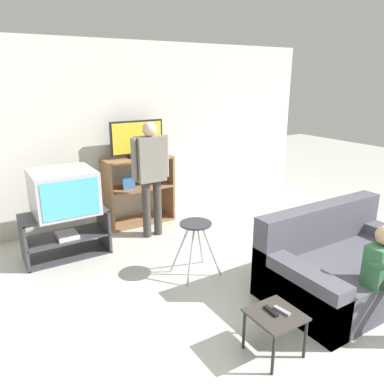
{
  "coord_description": "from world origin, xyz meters",
  "views": [
    {
      "loc": [
        -2.13,
        -1.05,
        2.11
      ],
      "look_at": [
        -0.08,
        2.27,
        0.9
      ],
      "focal_mm": 35.0,
      "sensor_mm": 36.0,
      "label": 1
    }
  ],
  "objects_px": {
    "snack_table": "(275,319)",
    "person_standing_adult": "(151,169)",
    "media_shelf": "(139,190)",
    "folding_stool": "(196,233)",
    "television_flat": "(137,140)",
    "television_main": "(64,192)",
    "couch": "(344,266)",
    "remote_control_black": "(271,311)",
    "remote_control_white": "(282,311)",
    "tv_stand": "(66,235)"
  },
  "relations": [
    {
      "from": "remote_control_white",
      "to": "couch",
      "type": "relative_size",
      "value": 0.08
    },
    {
      "from": "folding_stool",
      "to": "remote_control_white",
      "type": "bearing_deg",
      "value": -93.36
    },
    {
      "from": "snack_table",
      "to": "remote_control_white",
      "type": "distance_m",
      "value": 0.08
    },
    {
      "from": "snack_table",
      "to": "folding_stool",
      "type": "bearing_deg",
      "value": 84.26
    },
    {
      "from": "tv_stand",
      "to": "person_standing_adult",
      "type": "xyz_separation_m",
      "value": [
        1.16,
        0.0,
        0.67
      ]
    },
    {
      "from": "media_shelf",
      "to": "folding_stool",
      "type": "distance_m",
      "value": 1.78
    },
    {
      "from": "folding_stool",
      "to": "couch",
      "type": "height_order",
      "value": "couch"
    },
    {
      "from": "media_shelf",
      "to": "couch",
      "type": "height_order",
      "value": "media_shelf"
    },
    {
      "from": "folding_stool",
      "to": "remote_control_black",
      "type": "xyz_separation_m",
      "value": [
        -0.16,
        -1.35,
        -0.13
      ]
    },
    {
      "from": "television_flat",
      "to": "remote_control_black",
      "type": "height_order",
      "value": "television_flat"
    },
    {
      "from": "media_shelf",
      "to": "person_standing_adult",
      "type": "relative_size",
      "value": 0.64
    },
    {
      "from": "television_flat",
      "to": "snack_table",
      "type": "distance_m",
      "value": 3.33
    },
    {
      "from": "television_flat",
      "to": "remote_control_black",
      "type": "bearing_deg",
      "value": -95.39
    },
    {
      "from": "tv_stand",
      "to": "person_standing_adult",
      "type": "relative_size",
      "value": 0.63
    },
    {
      "from": "television_main",
      "to": "couch",
      "type": "relative_size",
      "value": 0.42
    },
    {
      "from": "folding_stool",
      "to": "remote_control_black",
      "type": "bearing_deg",
      "value": -96.7
    },
    {
      "from": "folding_stool",
      "to": "couch",
      "type": "relative_size",
      "value": 0.36
    },
    {
      "from": "television_flat",
      "to": "tv_stand",
      "type": "bearing_deg",
      "value": -154.57
    },
    {
      "from": "remote_control_white",
      "to": "couch",
      "type": "height_order",
      "value": "couch"
    },
    {
      "from": "television_flat",
      "to": "couch",
      "type": "height_order",
      "value": "television_flat"
    },
    {
      "from": "television_flat",
      "to": "folding_stool",
      "type": "bearing_deg",
      "value": -94.4
    },
    {
      "from": "remote_control_black",
      "to": "person_standing_adult",
      "type": "distance_m",
      "value": 2.64
    },
    {
      "from": "media_shelf",
      "to": "snack_table",
      "type": "distance_m",
      "value": 3.17
    },
    {
      "from": "media_shelf",
      "to": "television_flat",
      "type": "bearing_deg",
      "value": 48.77
    },
    {
      "from": "television_main",
      "to": "remote_control_white",
      "type": "distance_m",
      "value": 2.82
    },
    {
      "from": "television_flat",
      "to": "snack_table",
      "type": "bearing_deg",
      "value": -94.98
    },
    {
      "from": "tv_stand",
      "to": "television_main",
      "type": "distance_m",
      "value": 0.54
    },
    {
      "from": "television_main",
      "to": "remote_control_black",
      "type": "xyz_separation_m",
      "value": [
        0.91,
        -2.57,
        -0.44
      ]
    },
    {
      "from": "couch",
      "to": "person_standing_adult",
      "type": "relative_size",
      "value": 1.09
    },
    {
      "from": "television_main",
      "to": "snack_table",
      "type": "height_order",
      "value": "television_main"
    },
    {
      "from": "folding_stool",
      "to": "couch",
      "type": "xyz_separation_m",
      "value": [
        1.11,
        -1.07,
        -0.23
      ]
    },
    {
      "from": "remote_control_black",
      "to": "couch",
      "type": "height_order",
      "value": "couch"
    },
    {
      "from": "tv_stand",
      "to": "snack_table",
      "type": "height_order",
      "value": "tv_stand"
    },
    {
      "from": "media_shelf",
      "to": "remote_control_white",
      "type": "xyz_separation_m",
      "value": [
        -0.2,
        -3.16,
        -0.14
      ]
    },
    {
      "from": "remote_control_white",
      "to": "person_standing_adult",
      "type": "distance_m",
      "value": 2.67
    },
    {
      "from": "folding_stool",
      "to": "television_main",
      "type": "bearing_deg",
      "value": 131.32
    },
    {
      "from": "person_standing_adult",
      "to": "remote_control_black",
      "type": "bearing_deg",
      "value": -94.93
    },
    {
      "from": "couch",
      "to": "snack_table",
      "type": "bearing_deg",
      "value": -166.06
    },
    {
      "from": "television_flat",
      "to": "folding_stool",
      "type": "height_order",
      "value": "television_flat"
    },
    {
      "from": "television_main",
      "to": "couch",
      "type": "distance_m",
      "value": 3.21
    },
    {
      "from": "television_flat",
      "to": "couch",
      "type": "relative_size",
      "value": 0.47
    },
    {
      "from": "tv_stand",
      "to": "person_standing_adult",
      "type": "distance_m",
      "value": 1.34
    },
    {
      "from": "television_flat",
      "to": "folding_stool",
      "type": "distance_m",
      "value": 1.95
    },
    {
      "from": "couch",
      "to": "person_standing_adult",
      "type": "bearing_deg",
      "value": 114.6
    },
    {
      "from": "snack_table",
      "to": "person_standing_adult",
      "type": "xyz_separation_m",
      "value": [
        0.2,
        2.59,
        0.63
      ]
    },
    {
      "from": "snack_table",
      "to": "tv_stand",
      "type": "bearing_deg",
      "value": 110.3
    },
    {
      "from": "remote_control_black",
      "to": "couch",
      "type": "bearing_deg",
      "value": 15.67
    },
    {
      "from": "television_main",
      "to": "media_shelf",
      "type": "xyz_separation_m",
      "value": [
        1.19,
        0.56,
        -0.3
      ]
    },
    {
      "from": "snack_table",
      "to": "person_standing_adult",
      "type": "relative_size",
      "value": 0.24
    },
    {
      "from": "couch",
      "to": "television_main",
      "type": "bearing_deg",
      "value": 133.6
    }
  ]
}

